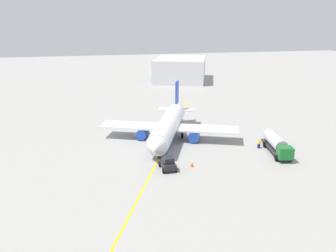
{
  "coord_description": "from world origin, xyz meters",
  "views": [
    {
      "loc": [
        62.88,
        -16.77,
        22.32
      ],
      "look_at": [
        0.0,
        0.0,
        3.0
      ],
      "focal_mm": 36.84,
      "sensor_mm": 36.0,
      "label": 1
    }
  ],
  "objects_px": {
    "fuel_tanker": "(277,144)",
    "refueling_worker": "(259,144)",
    "airplane": "(168,127)",
    "pushback_tug": "(168,164)",
    "safety_cone_nose": "(192,165)"
  },
  "relations": [
    {
      "from": "fuel_tanker",
      "to": "safety_cone_nose",
      "type": "bearing_deg",
      "value": -83.0
    },
    {
      "from": "pushback_tug",
      "to": "refueling_worker",
      "type": "bearing_deg",
      "value": 105.29
    },
    {
      "from": "airplane",
      "to": "pushback_tug",
      "type": "xyz_separation_m",
      "value": [
        14.3,
        -3.9,
        -1.75
      ]
    },
    {
      "from": "refueling_worker",
      "to": "safety_cone_nose",
      "type": "bearing_deg",
      "value": -71.19
    },
    {
      "from": "pushback_tug",
      "to": "refueling_worker",
      "type": "xyz_separation_m",
      "value": [
        -5.19,
        18.97,
        -0.19
      ]
    },
    {
      "from": "airplane",
      "to": "refueling_worker",
      "type": "height_order",
      "value": "airplane"
    },
    {
      "from": "pushback_tug",
      "to": "refueling_worker",
      "type": "relative_size",
      "value": 2.12
    },
    {
      "from": "pushback_tug",
      "to": "safety_cone_nose",
      "type": "bearing_deg",
      "value": 91.65
    },
    {
      "from": "fuel_tanker",
      "to": "refueling_worker",
      "type": "height_order",
      "value": "fuel_tanker"
    },
    {
      "from": "fuel_tanker",
      "to": "safety_cone_nose",
      "type": "relative_size",
      "value": 15.19
    },
    {
      "from": "fuel_tanker",
      "to": "safety_cone_nose",
      "type": "distance_m",
      "value": 16.88
    },
    {
      "from": "pushback_tug",
      "to": "refueling_worker",
      "type": "height_order",
      "value": "pushback_tug"
    },
    {
      "from": "pushback_tug",
      "to": "safety_cone_nose",
      "type": "xyz_separation_m",
      "value": [
        -0.12,
        4.09,
        -0.65
      ]
    },
    {
      "from": "fuel_tanker",
      "to": "refueling_worker",
      "type": "xyz_separation_m",
      "value": [
        -3.02,
        -1.82,
        -0.91
      ]
    },
    {
      "from": "airplane",
      "to": "refueling_worker",
      "type": "relative_size",
      "value": 16.59
    }
  ]
}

